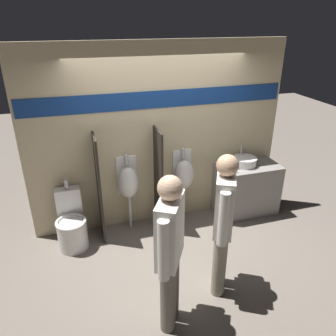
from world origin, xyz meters
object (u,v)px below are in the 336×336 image
Objects in this scene: sink_basin at (245,161)px; toilet at (72,226)px; cell_phone at (235,171)px; urinal_near_counter at (128,182)px; person_with_lanyard at (223,221)px; urinal_far at (184,175)px; person_in_vest at (170,249)px.

sink_basin reaches higher than toilet.
urinal_near_counter is at bearing 171.34° from cell_phone.
person_with_lanyard is (-0.84, -1.31, 0.11)m from cell_phone.
urinal_far is at bearing 175.03° from sink_basin.
person_in_vest is 0.75m from person_with_lanyard.
toilet is at bearing 77.16° from person_with_lanyard.
urinal_near_counter and urinal_far have the same top height.
toilet is (-0.86, -0.20, -0.46)m from urinal_near_counter.
cell_phone is 1.56m from person_with_lanyard.
toilet is at bearing -173.48° from urinal_far.
urinal_near_counter is at bearing 177.35° from sink_basin.
urinal_far is at bearing 161.62° from cell_phone.
sink_basin reaches higher than cell_phone.
cell_phone is 0.08× the size of person_in_vest.
person_with_lanyard is at bearing -36.92° from person_in_vest.
person_in_vest is (-1.53, -1.60, 0.11)m from cell_phone.
cell_phone is 0.12× the size of urinal_far.
urinal_near_counter is 0.68× the size of person_with_lanyard.
person_with_lanyard reaches higher than toilet.
person_in_vest is (-0.80, -1.84, 0.19)m from urinal_far.
sink_basin is 0.40× the size of toilet.
cell_phone is at bearing -147.61° from sink_basin.
urinal_far reaches higher than toilet.
person_with_lanyard is at bearing -122.58° from cell_phone.
toilet is at bearing 178.94° from cell_phone.
cell_phone is (-0.25, -0.16, -0.06)m from sink_basin.
toilet is at bearing 59.24° from person_in_vest.
toilet is 2.00m from person_in_vest.
urinal_near_counter reaches higher than cell_phone.
sink_basin is 0.22× the size of person_with_lanyard.
toilet reaches higher than cell_phone.
urinal_near_counter is (-1.84, 0.09, -0.14)m from sink_basin.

